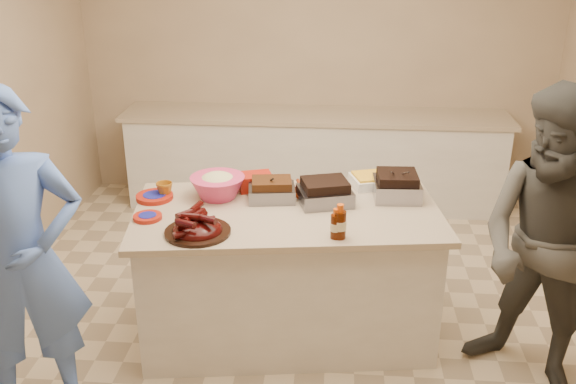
# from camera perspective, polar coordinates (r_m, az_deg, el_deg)

# --- Properties ---
(room) EXTENTS (4.50, 5.00, 2.70)m
(room) POSITION_cam_1_polar(r_m,az_deg,el_deg) (4.39, 1.01, -12.39)
(room) COLOR tan
(room) RESTS_ON ground
(back_counter) EXTENTS (3.60, 0.64, 0.90)m
(back_counter) POSITION_cam_1_polar(r_m,az_deg,el_deg) (6.15, 2.37, 2.96)
(back_counter) COLOR silver
(back_counter) RESTS_ON ground
(island) EXTENTS (2.00, 1.24, 0.89)m
(island) POSITION_cam_1_polar(r_m,az_deg,el_deg) (4.41, -0.05, -12.26)
(island) COLOR silver
(island) RESTS_ON ground
(rib_platter) EXTENTS (0.42, 0.42, 0.15)m
(rib_platter) POSITION_cam_1_polar(r_m,az_deg,el_deg) (3.71, -8.02, -3.65)
(rib_platter) COLOR #3B0605
(rib_platter) RESTS_ON island
(pulled_pork_tray) EXTENTS (0.32, 0.26, 0.09)m
(pulled_pork_tray) POSITION_cam_1_polar(r_m,az_deg,el_deg) (4.12, -1.45, -0.67)
(pulled_pork_tray) COLOR #47230F
(pulled_pork_tray) RESTS_ON island
(brisket_tray) EXTENTS (0.38, 0.35, 0.10)m
(brisket_tray) POSITION_cam_1_polar(r_m,az_deg,el_deg) (4.07, 3.28, -0.98)
(brisket_tray) COLOR black
(brisket_tray) RESTS_ON island
(roasting_pan) EXTENTS (0.30, 0.30, 0.12)m
(roasting_pan) POSITION_cam_1_polar(r_m,az_deg,el_deg) (4.20, 9.57, -0.49)
(roasting_pan) COLOR gray
(roasting_pan) RESTS_ON island
(coleslaw_bowl) EXTENTS (0.40, 0.40, 0.24)m
(coleslaw_bowl) POSITION_cam_1_polar(r_m,az_deg,el_deg) (4.17, -6.22, -0.46)
(coleslaw_bowl) COLOR #D13463
(coleslaw_bowl) RESTS_ON island
(sausage_plate) EXTENTS (0.36, 0.36, 0.05)m
(sausage_plate) POSITION_cam_1_polar(r_m,az_deg,el_deg) (4.20, 1.81, -0.16)
(sausage_plate) COLOR silver
(sausage_plate) RESTS_ON island
(mac_cheese_dish) EXTENTS (0.37, 0.32, 0.08)m
(mac_cheese_dish) POSITION_cam_1_polar(r_m,az_deg,el_deg) (4.38, 7.75, 0.62)
(mac_cheese_dish) COLOR yellow
(mac_cheese_dish) RESTS_ON island
(bbq_bottle_a) EXTENTS (0.08, 0.08, 0.21)m
(bbq_bottle_a) POSITION_cam_1_polar(r_m,az_deg,el_deg) (3.63, 4.59, -4.09)
(bbq_bottle_a) COLOR #3B1202
(bbq_bottle_a) RESTS_ON island
(bbq_bottle_b) EXTENTS (0.07, 0.07, 0.18)m
(bbq_bottle_b) POSITION_cam_1_polar(r_m,az_deg,el_deg) (3.63, 4.24, -4.09)
(bbq_bottle_b) COLOR #3B1202
(bbq_bottle_b) RESTS_ON island
(mustard_bottle) EXTENTS (0.05, 0.05, 0.11)m
(mustard_bottle) POSITION_cam_1_polar(r_m,az_deg,el_deg) (4.06, -1.11, -1.04)
(mustard_bottle) COLOR #FFB909
(mustard_bottle) RESTS_ON island
(sauce_bowl) EXTENTS (0.14, 0.06, 0.14)m
(sauce_bowl) POSITION_cam_1_polar(r_m,az_deg,el_deg) (4.19, -2.03, -0.24)
(sauce_bowl) COLOR silver
(sauce_bowl) RESTS_ON island
(plate_stack_large) EXTENTS (0.27, 0.27, 0.03)m
(plate_stack_large) POSITION_cam_1_polar(r_m,az_deg,el_deg) (4.21, -11.76, -0.60)
(plate_stack_large) COLOR maroon
(plate_stack_large) RESTS_ON island
(plate_stack_small) EXTENTS (0.19, 0.19, 0.02)m
(plate_stack_small) POSITION_cam_1_polar(r_m,az_deg,el_deg) (3.94, -12.36, -2.34)
(plate_stack_small) COLOR maroon
(plate_stack_small) RESTS_ON island
(plastic_cup) EXTENTS (0.12, 0.11, 0.11)m
(plastic_cup) POSITION_cam_1_polar(r_m,az_deg,el_deg) (4.23, -10.87, -0.42)
(plastic_cup) COLOR #995B12
(plastic_cup) RESTS_ON island
(basket_stack) EXTENTS (0.25, 0.22, 0.11)m
(basket_stack) POSITION_cam_1_polar(r_m,az_deg,el_deg) (4.28, -2.92, 0.26)
(basket_stack) COLOR maroon
(basket_stack) RESTS_ON island
(guest_gray) EXTENTS (1.83, 1.93, 0.68)m
(guest_gray) POSITION_cam_1_polar(r_m,az_deg,el_deg) (4.25, 20.61, -15.48)
(guest_gray) COLOR #484641
(guest_gray) RESTS_ON ground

